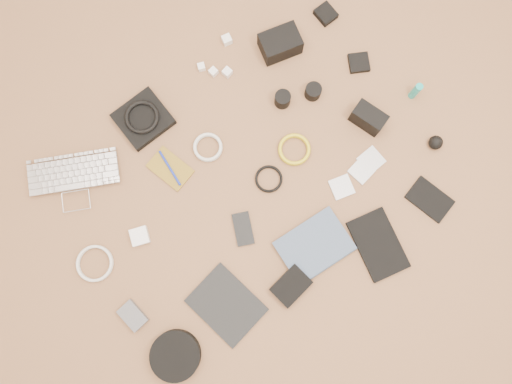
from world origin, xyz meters
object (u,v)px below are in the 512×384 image
dslr_camera (280,44)px  headphone_case (176,355)px  phone (243,229)px  laptop (75,185)px  tablet (226,305)px  paperback (329,268)px

dslr_camera → headphone_case: dslr_camera is taller
phone → laptop: bearing=153.7°
laptop → tablet: laptop is taller
phone → paperback: 0.34m
laptop → tablet: (0.26, -0.66, -0.01)m
tablet → phone: (0.19, 0.20, -0.00)m
phone → headphone_case: size_ratio=0.69×
tablet → dslr_camera: bearing=31.9°
dslr_camera → headphone_case: bearing=-130.3°
paperback → laptop: bearing=39.2°
headphone_case → paperback: size_ratio=0.71×
laptop → paperback: size_ratio=1.35×
tablet → headphone_case: (-0.24, -0.06, 0.02)m
dslr_camera → tablet: bearing=-123.8°
headphone_case → dslr_camera: bearing=40.8°
dslr_camera → phone: (-0.48, -0.53, -0.04)m
laptop → tablet: 0.71m
laptop → phone: 0.64m
laptop → tablet: bearing=-46.9°
laptop → dslr_camera: dslr_camera is taller
tablet → headphone_case: size_ratio=1.38×
paperback → headphone_case: bearing=86.3°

